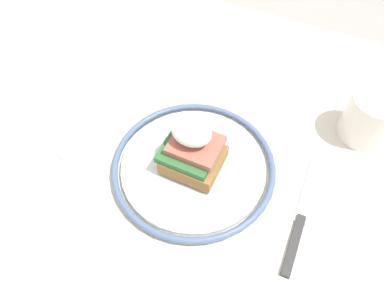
# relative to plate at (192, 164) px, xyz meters

# --- Properties ---
(ground_plane) EXTENTS (6.00, 6.00, 0.00)m
(ground_plane) POSITION_rel_plate_xyz_m (0.00, -0.00, -0.76)
(ground_plane) COLOR #9E9993
(dining_table) EXTENTS (1.15, 0.84, 0.75)m
(dining_table) POSITION_rel_plate_xyz_m (0.00, -0.00, -0.11)
(dining_table) COLOR beige
(dining_table) RESTS_ON ground_plane
(plate) EXTENTS (0.25, 0.25, 0.02)m
(plate) POSITION_rel_plate_xyz_m (0.00, 0.00, 0.00)
(plate) COLOR silver
(plate) RESTS_ON dining_table
(sandwich) EXTENTS (0.08, 0.10, 0.08)m
(sandwich) POSITION_rel_plate_xyz_m (-0.00, 0.00, 0.04)
(sandwich) COLOR olive
(sandwich) RESTS_ON plate
(fork) EXTENTS (0.04, 0.15, 0.00)m
(fork) POSITION_rel_plate_xyz_m (-0.18, 0.01, -0.01)
(fork) COLOR silver
(fork) RESTS_ON dining_table
(knife) EXTENTS (0.02, 0.21, 0.01)m
(knife) POSITION_rel_plate_xyz_m (0.18, -0.02, -0.01)
(knife) COLOR #2D2D2D
(knife) RESTS_ON dining_table
(cup) EXTENTS (0.08, 0.08, 0.08)m
(cup) POSITION_rel_plate_xyz_m (0.22, 0.18, 0.03)
(cup) COLOR white
(cup) RESTS_ON dining_table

